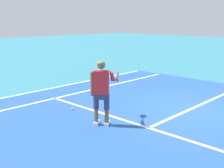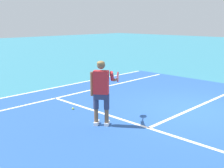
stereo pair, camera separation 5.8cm
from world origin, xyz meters
TOP-DOWN VIEW (x-y plane):
  - ground_plane at (0.00, 0.00)m, footprint 80.00×80.00m
  - court_inner_surface at (0.00, -0.85)m, footprint 10.98×10.59m
  - line_service at (0.00, -2.15)m, footprint 8.23×0.10m
  - line_centre_service at (0.00, 1.05)m, footprint 0.10×6.40m
  - line_singles_left at (-4.12, -0.85)m, footprint 0.10×10.19m
  - line_doubles_left at (-5.49, -0.85)m, footprint 0.10×10.19m
  - tennis_player at (-1.03, -2.82)m, footprint 0.61×1.21m
  - tennis_ball_near_feet at (-2.63, -2.54)m, footprint 0.07×0.07m

SIDE VIEW (x-z plane):
  - ground_plane at x=0.00m, z-range 0.00..0.00m
  - court_inner_surface at x=0.00m, z-range 0.00..0.00m
  - line_service at x=0.00m, z-range 0.00..0.01m
  - line_centre_service at x=0.00m, z-range 0.00..0.01m
  - line_singles_left at x=-4.12m, z-range 0.00..0.01m
  - line_doubles_left at x=-5.49m, z-range 0.00..0.01m
  - tennis_ball_near_feet at x=-2.63m, z-range 0.00..0.07m
  - tennis_player at x=-1.03m, z-range 0.13..1.85m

